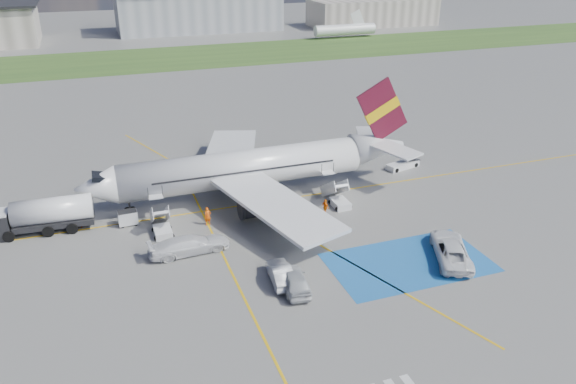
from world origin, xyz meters
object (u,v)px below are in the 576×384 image
at_px(gpu_cart, 128,219).
at_px(car_silver_a, 295,280).
at_px(fuel_tanker, 40,219).
at_px(belt_loader, 403,165).
at_px(airliner, 256,167).
at_px(van_white_b, 189,242).
at_px(van_white_a, 451,247).
at_px(car_silver_b, 280,273).

distance_m(gpu_cart, car_silver_a, 19.72).
xyz_separation_m(fuel_tanker, car_silver_a, (19.55, -17.29, -0.59)).
height_order(belt_loader, car_silver_a, car_silver_a).
xyz_separation_m(airliner, car_silver_a, (-2.32, -18.41, -2.56)).
relative_size(airliner, van_white_b, 6.74).
relative_size(airliner, van_white_a, 6.26).
bearing_deg(gpu_cart, belt_loader, 4.78).
relative_size(gpu_cart, car_silver_a, 0.38).
bearing_deg(van_white_a, car_silver_a, 23.40).
relative_size(car_silver_a, van_white_a, 0.83).
bearing_deg(belt_loader, gpu_cart, 173.02).
bearing_deg(fuel_tanker, gpu_cart, -6.36).
xyz_separation_m(belt_loader, van_white_a, (-6.96, -20.08, 0.75)).
xyz_separation_m(car_silver_a, car_silver_b, (-0.70, 1.46, -0.07)).
relative_size(fuel_tanker, van_white_b, 1.84).
height_order(gpu_cart, van_white_a, van_white_a).
bearing_deg(van_white_a, van_white_b, 1.85).
xyz_separation_m(fuel_tanker, gpu_cart, (7.97, -1.33, -0.73)).
bearing_deg(fuel_tanker, car_silver_a, -38.36).
bearing_deg(car_silver_b, belt_loader, -134.92).
bearing_deg(fuel_tanker, car_silver_b, -36.90).
height_order(car_silver_a, van_white_b, van_white_b).
bearing_deg(car_silver_b, van_white_b, -43.57).
bearing_deg(car_silver_b, gpu_cart, -47.76).
distance_m(airliner, car_silver_b, 17.42).
bearing_deg(fuel_tanker, van_white_a, -23.74).
xyz_separation_m(gpu_cart, van_white_b, (4.69, -7.40, 0.38)).
bearing_deg(gpu_cart, van_white_b, -59.83).
height_order(fuel_tanker, van_white_a, fuel_tanker).
bearing_deg(belt_loader, car_silver_a, -151.18).
xyz_separation_m(fuel_tanker, car_silver_b, (18.85, -15.83, -0.66)).
xyz_separation_m(airliner, belt_loader, (19.32, 1.62, -3.04)).
relative_size(airliner, gpu_cart, 19.54).
bearing_deg(belt_loader, fuel_tanker, 169.84).
bearing_deg(car_silver_b, car_silver_a, 121.07).
height_order(fuel_tanker, belt_loader, fuel_tanker).
bearing_deg(gpu_cart, car_silver_b, -55.32).
relative_size(airliner, car_silver_b, 7.94).
relative_size(car_silver_a, car_silver_b, 1.06).
height_order(car_silver_a, van_white_a, van_white_a).
bearing_deg(airliner, van_white_a, -56.20).
height_order(belt_loader, car_silver_b, car_silver_b).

